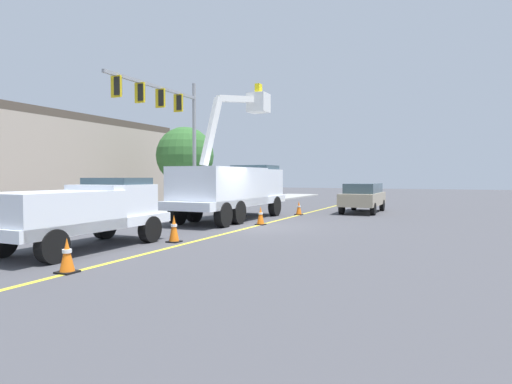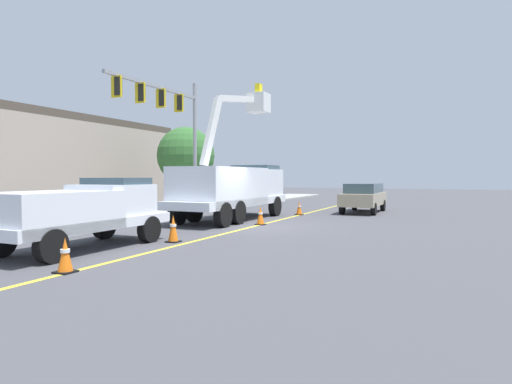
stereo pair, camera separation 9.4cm
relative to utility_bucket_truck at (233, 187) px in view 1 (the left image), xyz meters
The scene contains 13 objects.
ground 3.47m from the utility_bucket_truck, 137.30° to the right, with size 120.00×120.00×0.00m, color #47474C.
sidewalk_far_side 6.23m from the utility_bucket_truck, 111.03° to the left, with size 60.00×3.60×0.12m, color #9E9E99.
lane_centre_stripe 3.46m from the utility_bucket_truck, 137.30° to the right, with size 50.00×0.16×0.01m, color yellow.
utility_bucket_truck is the anchor object (origin of this frame).
service_pickup_truck 9.38m from the utility_bucket_truck, behind, with size 5.62×2.24×2.06m.
passing_minivan 8.52m from the utility_bucket_truck, 36.28° to the right, with size 4.82×2.00×1.69m.
traffic_cone_leading 12.01m from the utility_bucket_truck, behind, with size 0.40×0.40×0.77m.
traffic_cone_mid_front 7.41m from the utility_bucket_truck, 168.07° to the right, with size 0.40×0.40×0.87m.
traffic_cone_mid_rear 2.84m from the utility_bucket_truck, 125.32° to the right, with size 0.40×0.40×0.80m.
traffic_cone_trailing 4.51m from the utility_bucket_truck, 29.12° to the right, with size 0.40×0.40×0.75m.
traffic_signal_mast 6.16m from the utility_bucket_truck, 74.45° to the left, with size 7.60×0.62×7.71m.
commercial_building_backdrop 15.92m from the utility_bucket_truck, 79.64° to the left, with size 18.64×7.03×6.20m.
street_tree_right 10.55m from the utility_bucket_truck, 45.76° to the left, with size 4.04×4.04×5.58m.
Camera 1 is at (-16.45, -7.37, 2.11)m, focal length 30.41 mm.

